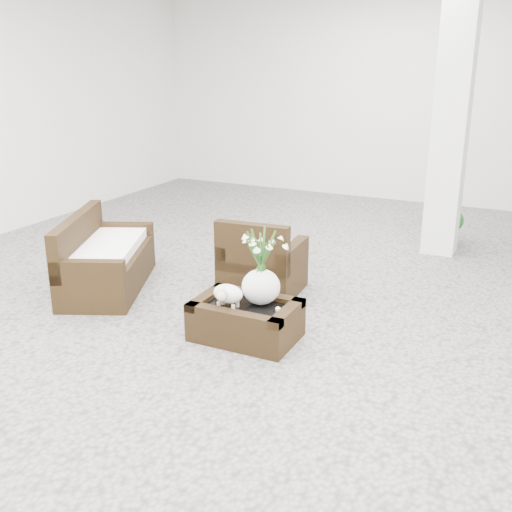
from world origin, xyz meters
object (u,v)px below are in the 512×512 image
at_px(armchair, 263,254).
at_px(topiary, 443,185).
at_px(coffee_table, 246,322).
at_px(loveseat, 107,252).

xyz_separation_m(armchair, topiary, (1.34, 2.69, 0.37)).
bearing_deg(coffee_table, loveseat, 166.48).
bearing_deg(loveseat, coffee_table, -127.70).
bearing_deg(loveseat, armchair, -91.91).
xyz_separation_m(coffee_table, armchair, (-0.35, 1.09, 0.26)).
bearing_deg(loveseat, topiary, -65.15).
distance_m(coffee_table, topiary, 3.96).
distance_m(loveseat, topiary, 4.42).
relative_size(coffee_table, topiary, 0.58).
xyz_separation_m(coffee_table, loveseat, (-1.89, 0.46, 0.24)).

